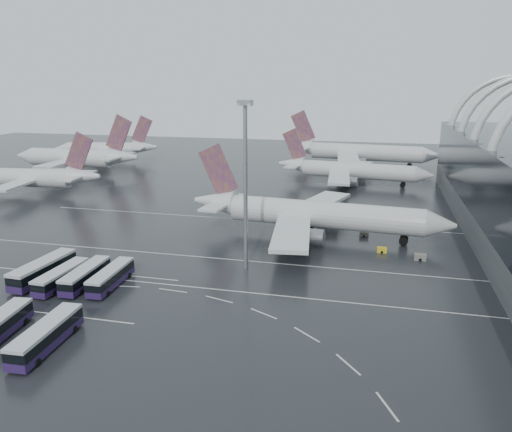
% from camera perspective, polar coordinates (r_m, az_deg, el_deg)
% --- Properties ---
extents(ground, '(420.00, 420.00, 0.00)m').
position_cam_1_polar(ground, '(82.73, -2.41, -8.01)').
color(ground, black).
rests_on(ground, ground).
extents(lane_marking_near, '(120.00, 0.25, 0.01)m').
position_cam_1_polar(lane_marking_near, '(80.97, -2.80, -8.54)').
color(lane_marking_near, silver).
rests_on(lane_marking_near, ground).
extents(lane_marking_mid, '(120.00, 0.25, 0.01)m').
position_cam_1_polar(lane_marking_mid, '(93.49, -0.37, -5.20)').
color(lane_marking_mid, silver).
rests_on(lane_marking_mid, ground).
extents(lane_marking_far, '(120.00, 0.25, 0.01)m').
position_cam_1_polar(lane_marking_far, '(119.53, 2.89, -0.65)').
color(lane_marking_far, silver).
rests_on(lane_marking_far, ground).
extents(bus_bay_line_south, '(28.00, 0.25, 0.01)m').
position_cam_1_polar(bus_bay_line_south, '(79.76, -22.89, -10.18)').
color(bus_bay_line_south, silver).
rests_on(bus_bay_line_south, ground).
extents(bus_bay_line_north, '(28.00, 0.25, 0.01)m').
position_cam_1_polar(bus_bay_line_north, '(91.89, -17.03, -6.27)').
color(bus_bay_line_north, silver).
rests_on(bus_bay_line_north, ground).
extents(airliner_main, '(56.89, 49.69, 19.26)m').
position_cam_1_polar(airliner_main, '(107.80, 6.32, 0.17)').
color(airliner_main, silver).
rests_on(airliner_main, ground).
extents(airliner_gate_b, '(50.40, 44.91, 17.50)m').
position_cam_1_polar(airliner_gate_b, '(165.64, 10.64, 5.11)').
color(airliner_gate_b, silver).
rests_on(airliner_gate_b, ground).
extents(airliner_gate_c, '(60.09, 55.04, 21.39)m').
position_cam_1_polar(airliner_gate_c, '(201.95, 11.50, 7.12)').
color(airliner_gate_c, silver).
rests_on(airliner_gate_c, ground).
extents(jet_remote_west, '(42.84, 34.57, 18.63)m').
position_cam_1_polar(jet_remote_west, '(162.16, -24.02, 4.00)').
color(jet_remote_west, silver).
rests_on(jet_remote_west, ground).
extents(jet_remote_mid, '(48.99, 39.37, 21.48)m').
position_cam_1_polar(jet_remote_mid, '(193.58, -19.67, 6.26)').
color(jet_remote_mid, silver).
rests_on(jet_remote_mid, ground).
extents(jet_remote_far, '(43.56, 35.26, 18.99)m').
position_cam_1_polar(jet_remote_far, '(220.58, -16.59, 7.33)').
color(jet_remote_far, silver).
rests_on(jet_remote_far, ground).
extents(bus_row_near_a, '(3.86, 14.06, 3.43)m').
position_cam_1_polar(bus_row_near_a, '(91.65, -23.14, -5.65)').
color(bus_row_near_a, '#271441').
rests_on(bus_row_near_a, ground).
extents(bus_row_near_b, '(3.12, 12.07, 2.95)m').
position_cam_1_polar(bus_row_near_b, '(88.04, -21.34, -6.48)').
color(bus_row_near_b, '#271441').
rests_on(bus_row_near_b, ground).
extents(bus_row_near_c, '(3.31, 12.36, 3.02)m').
position_cam_1_polar(bus_row_near_c, '(87.14, -18.91, -6.45)').
color(bus_row_near_c, '#271441').
rests_on(bus_row_near_c, ground).
extents(bus_row_near_d, '(3.31, 12.22, 2.98)m').
position_cam_1_polar(bus_row_near_d, '(85.39, -16.25, -6.69)').
color(bus_row_near_d, '#271441').
rests_on(bus_row_near_d, ground).
extents(bus_row_far_c, '(3.61, 13.03, 3.17)m').
position_cam_1_polar(bus_row_far_c, '(69.47, -22.85, -12.43)').
color(bus_row_far_c, '#271441').
rests_on(bus_row_far_c, ground).
extents(floodlight_mast, '(2.26, 2.26, 29.53)m').
position_cam_1_polar(floodlight_mast, '(85.23, -1.22, 5.73)').
color(floodlight_mast, gray).
rests_on(floodlight_mast, ground).
extents(gse_cart_belly_a, '(1.88, 1.11, 1.03)m').
position_cam_1_polar(gse_cart_belly_a, '(101.16, 14.20, -3.78)').
color(gse_cart_belly_a, gold).
rests_on(gse_cart_belly_a, ground).
extents(gse_cart_belly_b, '(1.91, 1.13, 1.04)m').
position_cam_1_polar(gse_cart_belly_b, '(110.53, 12.25, -2.03)').
color(gse_cart_belly_b, slate).
rests_on(gse_cart_belly_b, ground).
extents(gse_cart_belly_d, '(2.17, 1.28, 1.18)m').
position_cam_1_polar(gse_cart_belly_d, '(98.91, 18.25, -4.48)').
color(gse_cart_belly_d, slate).
rests_on(gse_cart_belly_d, ground).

